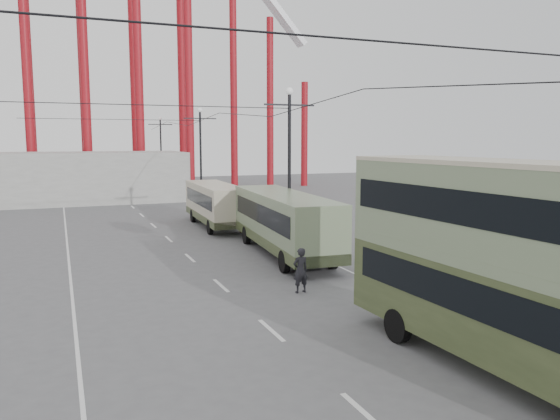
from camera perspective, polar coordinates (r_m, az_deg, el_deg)
name	(u,v)px	position (r m, az deg, el deg)	size (l,w,h in m)	color
ground	(359,373)	(15.49, 8.29, -16.50)	(160.00, 160.00, 0.00)	#555558
road_markings	(178,245)	(33.11, -10.57, -3.65)	(12.52, 120.00, 0.01)	silver
lamp_post_mid	(289,166)	(32.84, 0.98, 4.60)	(3.20, 0.44, 9.32)	black
lamp_post_far	(201,156)	(53.76, -8.28, 5.59)	(3.20, 0.44, 9.32)	black
lamp_post_distant	(161,152)	(75.30, -12.32, 5.97)	(3.20, 0.44, 9.32)	black
fairground_shed	(72,177)	(59.31, -20.86, 3.23)	(22.00, 10.00, 5.00)	gray
double_decker_bus	(507,256)	(15.59, 22.63, -4.49)	(3.14, 10.73, 5.71)	#343F22
single_decker_green	(283,220)	(29.72, 0.37, -1.09)	(3.72, 12.03, 3.35)	#6D7F5D
single_decker_cream	(215,203)	(39.61, -6.77, 0.73)	(2.86, 9.94, 3.06)	#BAB195
pedestrian	(300,270)	(22.49, 2.15, -6.31)	(0.68, 0.45, 1.87)	black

